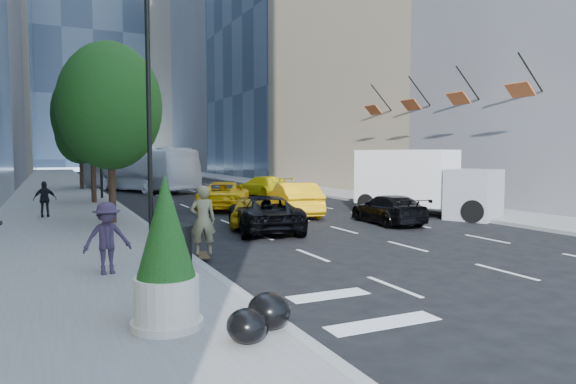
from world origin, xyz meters
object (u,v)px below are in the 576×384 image
planter_shrub (166,255)px  skateboarder (203,225)px  city_bus (136,169)px  box_truck (423,182)px  black_sedan_mercedes (388,209)px  black_sedan_lincoln (264,213)px  trash_can (178,247)px

planter_shrub → skateboarder: bearing=69.0°
skateboarder → city_bus: 28.90m
box_truck → city_bus: bearing=89.1°
skateboarder → black_sedan_mercedes: skateboarder is taller
black_sedan_lincoln → trash_can: 7.14m
black_sedan_lincoln → box_truck: bearing=-158.8°
city_bus → trash_can: bearing=-121.0°
black_sedan_mercedes → box_truck: box_truck is taller
black_sedan_lincoln → box_truck: box_truck is taller
skateboarder → black_sedan_lincoln: bearing=-119.9°
black_sedan_mercedes → box_truck: 4.00m
black_sedan_lincoln → box_truck: 9.26m
black_sedan_lincoln → city_bus: (-1.20, 24.61, 1.10)m
planter_shrub → black_sedan_lincoln: bearing=59.8°
city_bus → trash_can: 30.29m
skateboarder → trash_can: skateboarder is taller
skateboarder → box_truck: 13.94m
planter_shrub → box_truck: bearing=37.9°
skateboarder → black_sedan_mercedes: bearing=-146.2°
skateboarder → planter_shrub: 6.24m
city_bus → box_truck: 25.20m
black_sedan_mercedes → city_bus: (-6.87, 24.86, 1.17)m
black_sedan_lincoln → trash_can: size_ratio=5.00×
black_sedan_mercedes → box_truck: (3.40, 1.85, 1.00)m
trash_can → planter_shrub: planter_shrub is taller
black_sedan_lincoln → planter_shrub: (-5.83, -10.00, 0.66)m
city_bus → planter_shrub: 34.92m
skateboarder → city_bus: size_ratio=0.15×
black_sedan_mercedes → planter_shrub: bearing=45.9°
skateboarder → black_sedan_mercedes: 10.07m
black_sedan_mercedes → trash_can: (-10.27, -5.22, 0.03)m
black_sedan_mercedes → black_sedan_lincoln: bearing=3.1°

